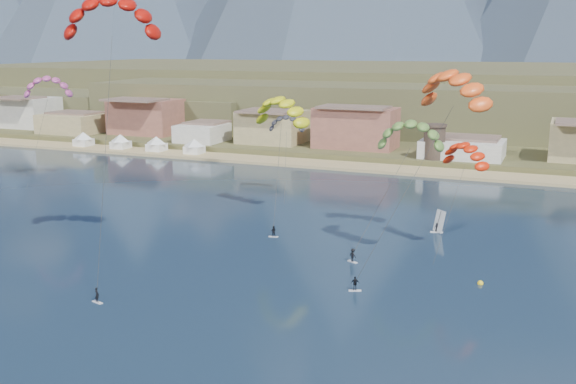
{
  "coord_description": "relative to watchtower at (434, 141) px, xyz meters",
  "views": [
    {
      "loc": [
        33.8,
        -49.95,
        29.61
      ],
      "look_at": [
        0.0,
        32.0,
        10.0
      ],
      "focal_mm": 41.73,
      "sensor_mm": 36.0,
      "label": 1
    }
  ],
  "objects": [
    {
      "name": "ground",
      "position": [
        -5.0,
        -114.0,
        -6.37
      ],
      "size": [
        2400.0,
        2400.0,
        0.0
      ],
      "primitive_type": "plane",
      "color": "black",
      "rests_on": "ground"
    },
    {
      "name": "beach",
      "position": [
        -5.0,
        -8.0,
        -6.12
      ],
      "size": [
        2200.0,
        12.0,
        0.9
      ],
      "color": "tan",
      "rests_on": "ground"
    },
    {
      "name": "land",
      "position": [
        -5.0,
        446.0,
        -6.37
      ],
      "size": [
        2200.0,
        900.0,
        4.0
      ],
      "color": "brown",
      "rests_on": "ground"
    },
    {
      "name": "foothills",
      "position": [
        17.39,
        118.47,
        2.71
      ],
      "size": [
        940.0,
        210.0,
        18.0
      ],
      "color": "brown",
      "rests_on": "ground"
    },
    {
      "name": "town",
      "position": [
        -45.0,
        8.0,
        1.63
      ],
      "size": [
        400.0,
        24.0,
        12.0
      ],
      "color": "silver",
      "rests_on": "ground"
    },
    {
      "name": "watchtower",
      "position": [
        0.0,
        0.0,
        0.0
      ],
      "size": [
        5.82,
        5.82,
        8.6
      ],
      "color": "#47382D",
      "rests_on": "ground"
    },
    {
      "name": "beach_tents",
      "position": [
        -81.25,
        -8.0,
        -2.66
      ],
      "size": [
        43.4,
        6.4,
        5.0
      ],
      "color": "white",
      "rests_on": "ground"
    },
    {
      "name": "kitesurfer_red",
      "position": [
        -25.43,
        -91.47,
        27.41
      ],
      "size": [
        13.73,
        18.58,
        37.44
      ],
      "color": "silver",
      "rests_on": "ground"
    },
    {
      "name": "kitesurfer_yellow",
      "position": [
        -16.16,
        -57.96,
        12.73
      ],
      "size": [
        12.49,
        18.08,
        23.69
      ],
      "color": "silver",
      "rests_on": "ground"
    },
    {
      "name": "kitesurfer_orange",
      "position": [
        15.66,
        -76.85,
        18.38
      ],
      "size": [
        15.64,
        18.22,
        29.06
      ],
      "color": "silver",
      "rests_on": "ground"
    },
    {
      "name": "kitesurfer_green",
      "position": [
        7.31,
        -62.78,
        10.24
      ],
      "size": [
        11.0,
        19.05,
        22.16
      ],
      "color": "silver",
      "rests_on": "ground"
    },
    {
      "name": "distant_kite_pink",
      "position": [
        -72.41,
        -51.63,
        15.26
      ],
      "size": [
        10.68,
        9.13,
        24.61
      ],
      "color": "#262626",
      "rests_on": "ground"
    },
    {
      "name": "distant_kite_dark",
      "position": [
        -21.26,
        -43.32,
        8.64
      ],
      "size": [
        7.79,
        6.15,
        17.63
      ],
      "color": "#262626",
      "rests_on": "ground"
    },
    {
      "name": "distant_kite_orange",
      "position": [
        16.41,
        -68.2,
        8.59
      ],
      "size": [
        8.32,
        7.78,
        17.78
      ],
      "color": "#262626",
      "rests_on": "ground"
    },
    {
      "name": "windsurfer",
      "position": [
        11.54,
        -58.92,
        -5.21
      ],
      "size": [
        2.13,
        2.33,
        3.65
      ],
      "color": "silver",
      "rests_on": "ground"
    },
    {
      "name": "buoy",
      "position": [
        20.81,
        -80.85,
        -6.24
      ],
      "size": [
        0.75,
        0.75,
        0.75
      ],
      "color": "yellow",
      "rests_on": "ground"
    }
  ]
}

